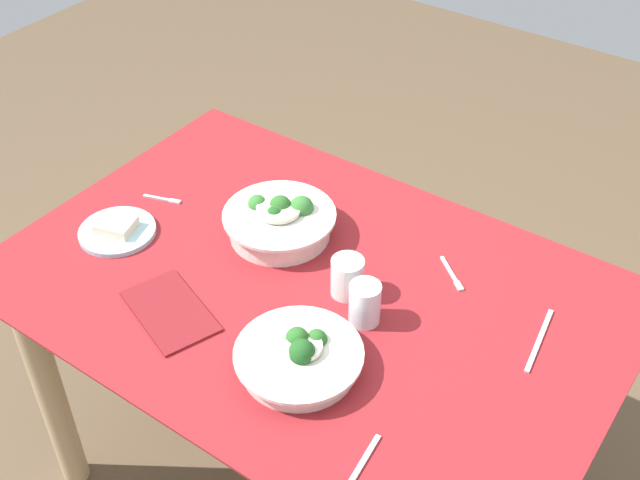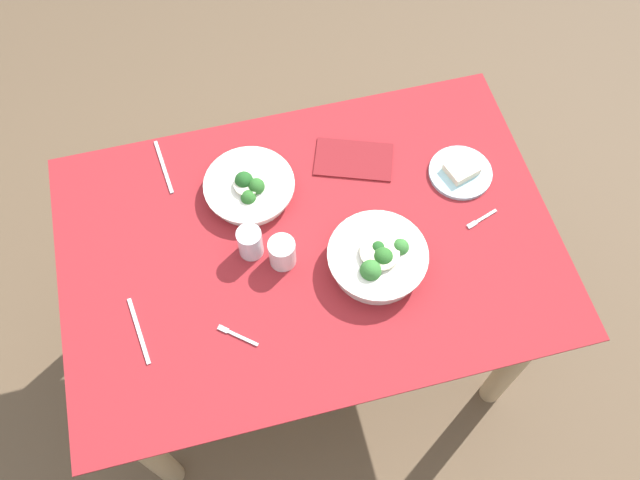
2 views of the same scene
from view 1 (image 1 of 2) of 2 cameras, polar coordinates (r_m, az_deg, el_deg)
dining_table at (r=1.82m, az=-0.77°, el=-6.16°), size 1.32×0.89×0.76m
broccoli_bowl_far at (r=1.55m, az=-1.46°, el=-8.32°), size 0.25×0.25×0.08m
broccoli_bowl_near at (r=1.84m, az=-2.86°, el=1.33°), size 0.26×0.26×0.09m
bread_side_plate at (r=1.91m, az=-14.19°, el=0.71°), size 0.18×0.18×0.04m
water_glass_center at (r=1.68m, az=1.95°, el=-2.62°), size 0.07×0.07×0.09m
water_glass_side at (r=1.62m, az=3.20°, el=-4.50°), size 0.07×0.07×0.09m
fork_by_far_bowl at (r=1.77m, az=9.36°, el=-2.47°), size 0.09×0.08×0.00m
fork_by_near_bowl at (r=2.00m, az=-11.01°, el=2.85°), size 0.10×0.04×0.00m
table_knife_left at (r=1.67m, az=15.29°, el=-6.85°), size 0.04×0.19×0.00m
table_knife_right at (r=1.42m, az=2.47°, el=-16.36°), size 0.03×0.19×0.00m
napkin_folded_upper at (r=1.70m, az=-10.58°, el=-4.97°), size 0.25×0.20×0.01m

